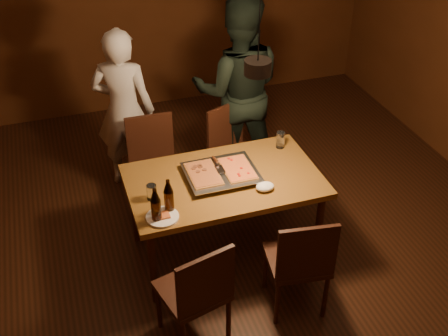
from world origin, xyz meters
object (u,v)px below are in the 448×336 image
object	(u,v)px
dining_table	(224,186)
plate_slice	(162,217)
chair_far_right	(233,144)
chair_near_right	(301,257)
beer_bottle_a	(156,205)
diner_dark	(238,90)
chair_near_left	(198,287)
chair_far_left	(153,156)
pizza_tray	(221,174)
beer_bottle_b	(169,196)
pendant_lamp	(258,66)
diner_white	(124,110)

from	to	relation	value
dining_table	plate_slice	world-z (taller)	plate_slice
chair_far_right	chair_near_right	bearing A→B (deg)	66.30
beer_bottle_a	diner_dark	xyz separation A→B (m)	(1.11, 1.43, 0.01)
chair_near_left	plate_slice	size ratio (longest dim) A/B	2.18
chair_far_left	chair_near_left	xyz separation A→B (m)	(-0.06, -1.64, 0.00)
pizza_tray	beer_bottle_b	world-z (taller)	beer_bottle_b
chair_far_left	beer_bottle_b	size ratio (longest dim) A/B	1.81
chair_near_right	pendant_lamp	size ratio (longest dim) A/B	0.44
chair_far_right	beer_bottle_a	world-z (taller)	beer_bottle_a
chair_near_left	beer_bottle_a	xyz separation A→B (m)	(-0.15, 0.51, 0.35)
pizza_tray	diner_dark	size ratio (longest dim) A/B	0.31
chair_near_right	plate_slice	bearing A→B (deg)	159.76
chair_near_left	chair_near_right	distance (m)	0.77
beer_bottle_b	diner_white	distance (m)	1.52
beer_bottle_b	diner_dark	distance (m)	1.68
plate_slice	dining_table	bearing A→B (deg)	29.19
beer_bottle_b	chair_near_left	bearing A→B (deg)	-86.34
pizza_tray	plate_slice	world-z (taller)	pizza_tray
chair_near_right	beer_bottle_b	bearing A→B (deg)	154.46
dining_table	chair_far_right	bearing A→B (deg)	66.15
chair_far_right	diner_white	world-z (taller)	diner_white
chair_far_left	pizza_tray	world-z (taller)	chair_far_left
beer_bottle_b	plate_slice	size ratio (longest dim) A/B	1.14
pizza_tray	diner_white	xyz separation A→B (m)	(-0.54, 1.23, 0.01)
beer_bottle_b	diner_dark	xyz separation A→B (m)	(1.00, 1.36, 0.02)
chair_near_left	pendant_lamp	world-z (taller)	pendant_lamp
chair_far_left	plate_slice	bearing A→B (deg)	83.46
chair_far_right	dining_table	bearing A→B (deg)	43.60
chair_near_right	beer_bottle_a	distance (m)	1.08
pizza_tray	beer_bottle_a	world-z (taller)	beer_bottle_a
chair_near_left	plate_slice	xyz separation A→B (m)	(-0.11, 0.52, 0.22)
chair_near_left	dining_table	bearing A→B (deg)	47.02
chair_near_left	beer_bottle_a	bearing A→B (deg)	91.96
chair_far_left	pendant_lamp	xyz separation A→B (m)	(0.56, -1.01, 1.22)
chair_far_left	beer_bottle_b	xyz separation A→B (m)	(-0.09, -1.06, 0.35)
chair_near_right	beer_bottle_b	size ratio (longest dim) A/B	1.81
chair_far_right	pizza_tray	bearing A→B (deg)	42.04
chair_far_right	beer_bottle_a	xyz separation A→B (m)	(-0.95, -1.10, 0.35)
diner_dark	diner_white	bearing A→B (deg)	8.89
beer_bottle_a	pendant_lamp	xyz separation A→B (m)	(0.77, 0.12, 0.87)
diner_white	diner_dark	bearing A→B (deg)	-165.09
chair_near_right	chair_near_left	bearing A→B (deg)	-168.30
chair_far_left	pizza_tray	xyz separation A→B (m)	(0.39, -0.78, 0.24)
pizza_tray	diner_dark	xyz separation A→B (m)	(0.52, 1.08, 0.13)
chair_near_left	diner_dark	bearing A→B (deg)	49.37
dining_table	diner_dark	bearing A→B (deg)	65.50
pizza_tray	chair_far_left	bearing A→B (deg)	113.15
dining_table	diner_white	world-z (taller)	diner_white
chair_near_right	beer_bottle_a	world-z (taller)	beer_bottle_a
chair_far_left	pizza_tray	bearing A→B (deg)	118.25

